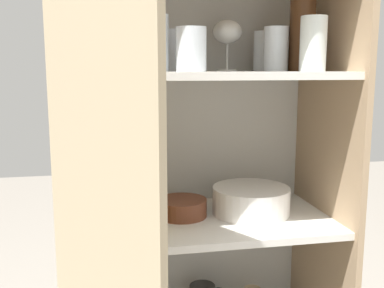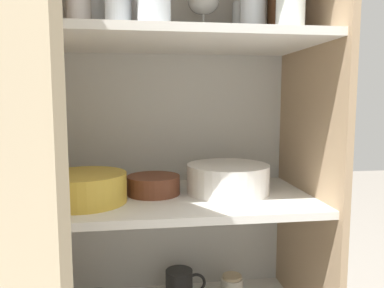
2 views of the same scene
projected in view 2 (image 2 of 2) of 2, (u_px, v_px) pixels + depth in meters
name	position (u px, v px, depth m)	size (l,w,h in m)	color
cupboard_back_panel	(170.00, 175.00, 1.22)	(0.77, 0.02, 1.50)	silver
cupboard_side_left	(31.00, 195.00, 0.97)	(0.02, 0.43, 1.50)	tan
cupboard_side_right	(307.00, 186.00, 1.07)	(0.02, 0.43, 1.50)	tan
shelf_board_middle	(176.00, 199.00, 1.02)	(0.74, 0.39, 0.02)	white
shelf_board_upper	(175.00, 41.00, 0.97)	(0.74, 0.39, 0.02)	white
cupboard_door	(23.00, 251.00, 0.61)	(0.21, 0.33, 1.50)	tan
tumbler_glass_0	(93.00, 18.00, 1.06)	(0.07, 0.07, 0.14)	white
tumbler_glass_1	(118.00, 0.00, 0.87)	(0.06, 0.06, 0.14)	white
tumbler_glass_2	(243.00, 24.00, 1.10)	(0.06, 0.06, 0.12)	white
tumbler_glass_3	(253.00, 16.00, 1.00)	(0.07, 0.07, 0.12)	white
tumbler_glass_4	(291.00, 2.00, 0.90)	(0.07, 0.07, 0.14)	white
tumbler_glass_5	(143.00, 17.00, 1.00)	(0.08, 0.08, 0.11)	white
tumbler_glass_6	(79.00, 7.00, 0.92)	(0.06, 0.06, 0.13)	silver
tumbler_glass_7	(154.00, 4.00, 0.85)	(0.08, 0.08, 0.11)	white
wine_glass_1	(204.00, 3.00, 1.07)	(0.09, 0.09, 0.15)	white
plate_stack_white	(228.00, 179.00, 1.05)	(0.23, 0.23, 0.08)	white
mixing_bowl_large	(84.00, 187.00, 0.95)	(0.21, 0.21, 0.08)	gold
serving_bowl_small	(154.00, 184.00, 1.04)	(0.15, 0.15, 0.05)	brown
coffee_mug_extra_2	(180.00, 286.00, 1.15)	(0.13, 0.08, 0.10)	black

